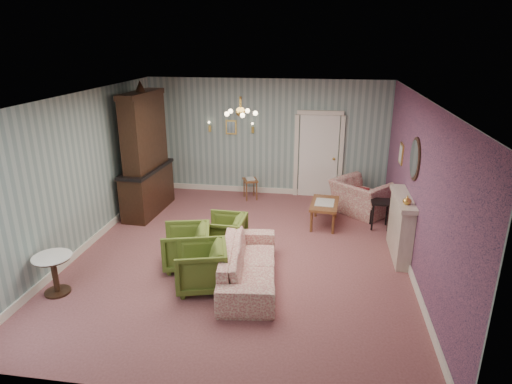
% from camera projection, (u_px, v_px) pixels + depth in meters
% --- Properties ---
extents(floor, '(7.00, 7.00, 0.00)m').
position_uv_depth(floor, '(242.00, 254.00, 8.22)').
color(floor, '#8F5355').
rests_on(floor, ground).
extents(ceiling, '(7.00, 7.00, 0.00)m').
position_uv_depth(ceiling, '(240.00, 97.00, 7.26)').
color(ceiling, white).
rests_on(ceiling, ground).
extents(wall_back, '(6.00, 0.00, 6.00)m').
position_uv_depth(wall_back, '(267.00, 138.00, 11.00)').
color(wall_back, gray).
rests_on(wall_back, ground).
extents(wall_front, '(6.00, 0.00, 6.00)m').
position_uv_depth(wall_front, '(179.00, 284.00, 4.48)').
color(wall_front, gray).
rests_on(wall_front, ground).
extents(wall_left, '(0.00, 7.00, 7.00)m').
position_uv_depth(wall_left, '(83.00, 173.00, 8.17)').
color(wall_left, gray).
rests_on(wall_left, ground).
extents(wall_right, '(0.00, 7.00, 7.00)m').
position_uv_depth(wall_right, '(419.00, 188.00, 7.31)').
color(wall_right, gray).
rests_on(wall_right, ground).
extents(wall_right_floral, '(0.00, 7.00, 7.00)m').
position_uv_depth(wall_right_floral, '(418.00, 188.00, 7.31)').
color(wall_right_floral, '#B65B77').
rests_on(wall_right_floral, ground).
extents(door, '(1.12, 0.12, 2.16)m').
position_uv_depth(door, '(318.00, 155.00, 10.90)').
color(door, white).
rests_on(door, floor).
extents(olive_chair_a, '(0.93, 0.97, 0.82)m').
position_uv_depth(olive_chair_a, '(201.00, 265.00, 6.99)').
color(olive_chair_a, '#546824').
rests_on(olive_chair_a, floor).
extents(olive_chair_b, '(0.91, 0.94, 0.81)m').
position_uv_depth(olive_chair_b, '(186.00, 245.00, 7.66)').
color(olive_chair_b, '#546824').
rests_on(olive_chair_b, floor).
extents(olive_chair_c, '(0.72, 0.77, 0.76)m').
position_uv_depth(olive_chair_c, '(225.00, 231.00, 8.26)').
color(olive_chair_c, '#546824').
rests_on(olive_chair_c, floor).
extents(sofa_chintz, '(0.89, 2.27, 0.86)m').
position_uv_depth(sofa_chintz, '(249.00, 258.00, 7.17)').
color(sofa_chintz, '#A24148').
rests_on(sofa_chintz, floor).
extents(wingback_chair, '(1.41, 1.37, 1.04)m').
position_uv_depth(wingback_chair, '(362.00, 192.00, 9.98)').
color(wingback_chair, '#A24148').
rests_on(wingback_chair, floor).
extents(dresser, '(0.70, 1.78, 2.91)m').
position_uv_depth(dresser, '(145.00, 150.00, 9.77)').
color(dresser, black).
rests_on(dresser, floor).
extents(fireplace, '(0.30, 1.40, 1.16)m').
position_uv_depth(fireplace, '(401.00, 226.00, 7.99)').
color(fireplace, beige).
rests_on(fireplace, floor).
extents(mantel_vase, '(0.15, 0.15, 0.15)m').
position_uv_depth(mantel_vase, '(407.00, 200.00, 7.41)').
color(mantel_vase, gold).
rests_on(mantel_vase, fireplace).
extents(oval_mirror, '(0.04, 0.76, 0.84)m').
position_uv_depth(oval_mirror, '(415.00, 159.00, 7.56)').
color(oval_mirror, white).
rests_on(oval_mirror, wall_right).
extents(framed_print, '(0.04, 0.34, 0.42)m').
position_uv_depth(framed_print, '(401.00, 154.00, 8.90)').
color(framed_print, gold).
rests_on(framed_print, wall_right).
extents(coffee_table, '(0.64, 1.04, 0.51)m').
position_uv_depth(coffee_table, '(324.00, 214.00, 9.43)').
color(coffee_table, brown).
rests_on(coffee_table, floor).
extents(side_table_black, '(0.41, 0.41, 0.61)m').
position_uv_depth(side_table_black, '(380.00, 215.00, 9.25)').
color(side_table_black, black).
rests_on(side_table_black, floor).
extents(pedestal_table, '(0.71, 0.71, 0.65)m').
position_uv_depth(pedestal_table, '(55.00, 275.00, 6.86)').
color(pedestal_table, black).
rests_on(pedestal_table, floor).
extents(nesting_table, '(0.46, 0.51, 0.55)m').
position_uv_depth(nesting_table, '(250.00, 188.00, 10.98)').
color(nesting_table, brown).
rests_on(nesting_table, floor).
extents(gilt_mirror_back, '(0.28, 0.06, 0.36)m').
position_uv_depth(gilt_mirror_back, '(231.00, 127.00, 11.01)').
color(gilt_mirror_back, gold).
rests_on(gilt_mirror_back, wall_back).
extents(sconce_left, '(0.16, 0.12, 0.30)m').
position_uv_depth(sconce_left, '(210.00, 127.00, 11.07)').
color(sconce_left, gold).
rests_on(sconce_left, wall_back).
extents(sconce_right, '(0.16, 0.12, 0.30)m').
position_uv_depth(sconce_right, '(253.00, 128.00, 10.92)').
color(sconce_right, gold).
rests_on(sconce_right, wall_back).
extents(chandelier, '(0.56, 0.56, 0.36)m').
position_uv_depth(chandelier, '(241.00, 113.00, 7.35)').
color(chandelier, gold).
rests_on(chandelier, ceiling).
extents(burgundy_cushion, '(0.41, 0.28, 0.39)m').
position_uv_depth(burgundy_cushion, '(360.00, 195.00, 9.86)').
color(burgundy_cushion, maroon).
rests_on(burgundy_cushion, wingback_chair).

